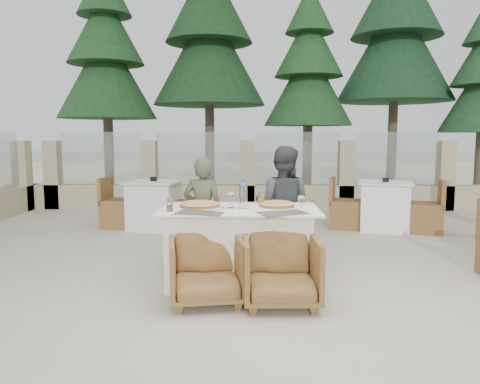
{
  "coord_description": "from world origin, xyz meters",
  "views": [
    {
      "loc": [
        0.08,
        -4.7,
        1.5
      ],
      "look_at": [
        -0.04,
        0.25,
        0.9
      ],
      "focal_mm": 35.0,
      "sensor_mm": 36.0,
      "label": 1
    }
  ],
  "objects_px": {
    "bg_table_b": "(385,206)",
    "dining_table": "(239,246)",
    "armchair_far_left": "(216,239)",
    "diner_right": "(283,206)",
    "armchair_far_right": "(285,241)",
    "bg_table_a": "(154,205)",
    "beer_glass_right": "(261,198)",
    "beer_glass_left": "(170,205)",
    "pizza_left": "(200,204)",
    "wine_glass_centre": "(231,199)",
    "wine_glass_corner": "(302,203)",
    "olive_dish": "(222,209)",
    "armchair_near_right": "(281,270)",
    "water_bottle": "(243,194)",
    "armchair_near_left": "(206,269)",
    "diner_left": "(203,212)",
    "pizza_right": "(277,204)"
  },
  "relations": [
    {
      "from": "water_bottle",
      "to": "olive_dish",
      "type": "height_order",
      "value": "water_bottle"
    },
    {
      "from": "beer_glass_right",
      "to": "beer_glass_left",
      "type": "bearing_deg",
      "value": -150.71
    },
    {
      "from": "wine_glass_centre",
      "to": "armchair_far_left",
      "type": "relative_size",
      "value": 0.28
    },
    {
      "from": "water_bottle",
      "to": "beer_glass_left",
      "type": "xyz_separation_m",
      "value": [
        -0.71,
        -0.21,
        -0.08
      ]
    },
    {
      "from": "olive_dish",
      "to": "diner_left",
      "type": "xyz_separation_m",
      "value": [
        -0.26,
        0.78,
        -0.16
      ]
    },
    {
      "from": "pizza_left",
      "to": "olive_dish",
      "type": "bearing_deg",
      "value": -49.29
    },
    {
      "from": "diner_right",
      "to": "bg_table_a",
      "type": "relative_size",
      "value": 0.84
    },
    {
      "from": "beer_glass_right",
      "to": "armchair_near_right",
      "type": "relative_size",
      "value": 0.21
    },
    {
      "from": "dining_table",
      "to": "wine_glass_centre",
      "type": "xyz_separation_m",
      "value": [
        -0.08,
        0.02,
        0.48
      ]
    },
    {
      "from": "dining_table",
      "to": "armchair_near_right",
      "type": "xyz_separation_m",
      "value": [
        0.39,
        -0.62,
        -0.07
      ]
    },
    {
      "from": "beer_glass_left",
      "to": "dining_table",
      "type": "bearing_deg",
      "value": 16.9
    },
    {
      "from": "armchair_far_right",
      "to": "bg_table_a",
      "type": "relative_size",
      "value": 0.36
    },
    {
      "from": "dining_table",
      "to": "diner_left",
      "type": "relative_size",
      "value": 1.27
    },
    {
      "from": "wine_glass_corner",
      "to": "olive_dish",
      "type": "bearing_deg",
      "value": 176.57
    },
    {
      "from": "beer_glass_left",
      "to": "armchair_far_right",
      "type": "height_order",
      "value": "beer_glass_left"
    },
    {
      "from": "wine_glass_corner",
      "to": "diner_left",
      "type": "xyz_separation_m",
      "value": [
        -1.03,
        0.82,
        -0.23
      ]
    },
    {
      "from": "olive_dish",
      "to": "armchair_far_right",
      "type": "distance_m",
      "value": 1.26
    },
    {
      "from": "olive_dish",
      "to": "armchair_far_right",
      "type": "relative_size",
      "value": 0.18
    },
    {
      "from": "armchair_far_left",
      "to": "diner_right",
      "type": "height_order",
      "value": "diner_right"
    },
    {
      "from": "armchair_far_right",
      "to": "dining_table",
      "type": "bearing_deg",
      "value": 64.12
    },
    {
      "from": "water_bottle",
      "to": "pizza_right",
      "type": "bearing_deg",
      "value": 19.19
    },
    {
      "from": "water_bottle",
      "to": "bg_table_b",
      "type": "xyz_separation_m",
      "value": [
        2.21,
        2.75,
        -0.53
      ]
    },
    {
      "from": "pizza_left",
      "to": "pizza_right",
      "type": "height_order",
      "value": "pizza_left"
    },
    {
      "from": "armchair_far_left",
      "to": "wine_glass_centre",
      "type": "bearing_deg",
      "value": 123.34
    },
    {
      "from": "pizza_right",
      "to": "bg_table_a",
      "type": "relative_size",
      "value": 0.22
    },
    {
      "from": "pizza_right",
      "to": "pizza_left",
      "type": "bearing_deg",
      "value": -178.3
    },
    {
      "from": "olive_dish",
      "to": "diner_right",
      "type": "xyz_separation_m",
      "value": [
        0.65,
        0.84,
        -0.1
      ]
    },
    {
      "from": "pizza_left",
      "to": "pizza_right",
      "type": "bearing_deg",
      "value": 1.7
    },
    {
      "from": "armchair_near_left",
      "to": "armchair_near_right",
      "type": "height_order",
      "value": "armchair_near_right"
    },
    {
      "from": "diner_left",
      "to": "pizza_left",
      "type": "bearing_deg",
      "value": 99.81
    },
    {
      "from": "olive_dish",
      "to": "armchair_near_right",
      "type": "relative_size",
      "value": 0.16
    },
    {
      "from": "bg_table_b",
      "to": "dining_table",
      "type": "bearing_deg",
      "value": -114.49
    },
    {
      "from": "beer_glass_left",
      "to": "bg_table_b",
      "type": "distance_m",
      "value": 4.18
    },
    {
      "from": "pizza_right",
      "to": "armchair_far_right",
      "type": "distance_m",
      "value": 0.81
    },
    {
      "from": "pizza_left",
      "to": "diner_right",
      "type": "bearing_deg",
      "value": 31.92
    },
    {
      "from": "water_bottle",
      "to": "olive_dish",
      "type": "relative_size",
      "value": 2.64
    },
    {
      "from": "diner_right",
      "to": "bg_table_a",
      "type": "distance_m",
      "value": 2.91
    },
    {
      "from": "armchair_near_left",
      "to": "wine_glass_corner",
      "type": "bearing_deg",
      "value": 11.06
    },
    {
      "from": "wine_glass_centre",
      "to": "wine_glass_corner",
      "type": "relative_size",
      "value": 1.0
    },
    {
      "from": "wine_glass_corner",
      "to": "olive_dish",
      "type": "distance_m",
      "value": 0.77
    },
    {
      "from": "wine_glass_centre",
      "to": "beer_glass_left",
      "type": "xyz_separation_m",
      "value": [
        -0.58,
        -0.22,
        -0.03
      ]
    },
    {
      "from": "diner_left",
      "to": "wine_glass_corner",
      "type": "bearing_deg",
      "value": 149.33
    },
    {
      "from": "wine_glass_corner",
      "to": "diner_left",
      "type": "height_order",
      "value": "diner_left"
    },
    {
      "from": "dining_table",
      "to": "wine_glass_centre",
      "type": "relative_size",
      "value": 8.7
    },
    {
      "from": "dining_table",
      "to": "pizza_left",
      "type": "bearing_deg",
      "value": 166.43
    },
    {
      "from": "beer_glass_right",
      "to": "armchair_far_left",
      "type": "bearing_deg",
      "value": 141.49
    },
    {
      "from": "water_bottle",
      "to": "olive_dish",
      "type": "bearing_deg",
      "value": -137.49
    },
    {
      "from": "water_bottle",
      "to": "diner_right",
      "type": "relative_size",
      "value": 0.21
    },
    {
      "from": "armchair_near_left",
      "to": "olive_dish",
      "type": "bearing_deg",
      "value": 63.02
    },
    {
      "from": "armchair_near_right",
      "to": "bg_table_b",
      "type": "relative_size",
      "value": 0.42
    }
  ]
}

